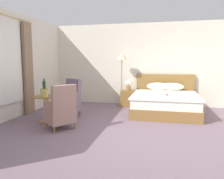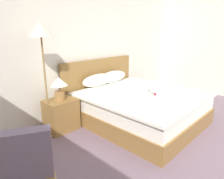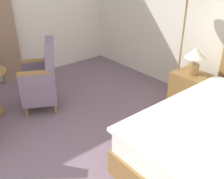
# 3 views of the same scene
# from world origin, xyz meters

# --- Properties ---
(nightstand) EXTENTS (0.53, 0.42, 0.55)m
(nightstand) POSITION_xyz_m (-0.64, 2.88, 0.27)
(nightstand) COLOR olive
(nightstand) RESTS_ON ground
(bedside_lamp) EXTENTS (0.29, 0.29, 0.39)m
(bedside_lamp) POSITION_xyz_m (-0.64, 2.88, 0.81)
(bedside_lamp) COLOR #9F723F
(bedside_lamp) RESTS_ON nightstand
(floor_lamp_brass) EXTENTS (0.38, 0.38, 1.81)m
(floor_lamp_brass) POSITION_xyz_m (-0.87, 2.86, 1.56)
(floor_lamp_brass) COLOR olive
(floor_lamp_brass) RESTS_ON ground
(armchair_by_window) EXTENTS (0.74, 0.72, 1.04)m
(armchair_by_window) POSITION_xyz_m (-2.05, 1.17, 0.46)
(armchair_by_window) COLOR olive
(armchair_by_window) RESTS_ON ground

